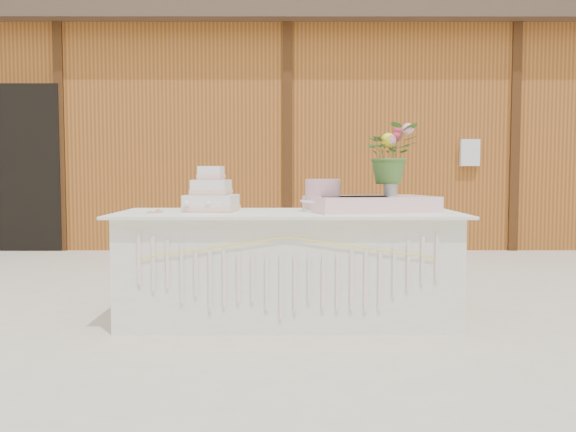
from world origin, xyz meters
name	(u,v)px	position (x,y,z in m)	size (l,w,h in m)	color
ground	(288,320)	(0.00, 0.00, 0.00)	(80.00, 80.00, 0.00)	beige
barn	(287,133)	(-0.01, 5.99, 1.68)	(12.60, 4.60, 3.30)	#9F5621
cake_table	(288,266)	(0.00, 0.00, 0.39)	(2.40, 1.00, 0.77)	white
wedding_cake	(211,196)	(-0.55, 0.07, 0.88)	(0.40, 0.40, 0.32)	white
pink_cake_stand	(323,193)	(0.25, 0.05, 0.90)	(0.32, 0.32, 0.23)	white
satin_runner	(371,204)	(0.59, 0.03, 0.82)	(0.86, 0.50, 0.11)	beige
flower_vase	(390,186)	(0.73, 0.08, 0.95)	(0.10, 0.10, 0.14)	#B6B6BB
bouquet	(391,147)	(0.73, 0.08, 1.23)	(0.39, 0.33, 0.43)	#406829
loose_flowers	(155,211)	(-0.94, 0.01, 0.78)	(0.12, 0.30, 0.02)	#CE7E92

